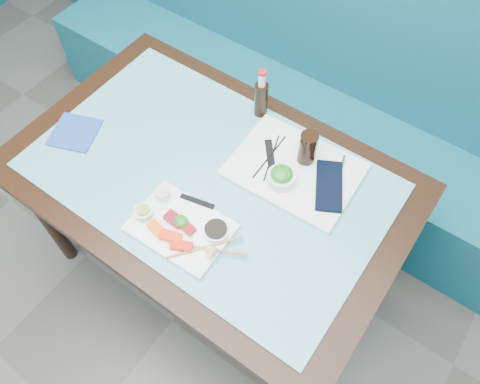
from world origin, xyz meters
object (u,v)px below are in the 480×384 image
Objects in this scene: booth_bench at (315,107)px; cola_glass at (308,148)px; serving_tray at (295,170)px; seaweed_bowl at (281,178)px; dining_table at (210,189)px; blue_napkin at (75,132)px; cola_bottle_body at (261,100)px; sashimi_plate at (181,228)px.

booth_bench reaches higher than cola_glass.
seaweed_bowl reaches higher than serving_tray.
blue_napkin reaches higher than dining_table.
booth_bench reaches higher than blue_napkin.
booth_bench is 20.84× the size of cola_bottle_body.
seaweed_bowl is (0.17, 0.33, 0.03)m from sashimi_plate.
booth_bench is 6.90× the size of serving_tray.
dining_table is 10.88× the size of cola_glass.
blue_napkin is at bearing -153.68° from cola_glass.
serving_tray is at bearing -69.96° from booth_bench.
blue_napkin is (-0.58, 0.08, -0.00)m from sashimi_plate.
cola_bottle_body is 0.70m from blue_napkin.
cola_glass is at bearing -67.46° from booth_bench.
cola_glass is 0.28m from cola_bottle_body.
cola_bottle_body is at bearing 135.93° from seaweed_bowl.
booth_bench is at bearing 91.11° from sashimi_plate.
booth_bench is 0.80m from serving_tray.
cola_bottle_body is (-0.26, 0.10, -0.01)m from cola_glass.
dining_table is 0.25m from sashimi_plate.
dining_table is (0.00, -0.84, 0.29)m from booth_bench.
booth_bench is 0.89m from dining_table.
dining_table is 14.30× the size of seaweed_bowl.
booth_bench is 30.65× the size of seaweed_bowl.
serving_tray is at bearing -100.30° from cola_glass.
serving_tray is 3.38× the size of cola_glass.
dining_table is 0.54m from blue_napkin.
seaweed_bowl is 0.68× the size of cola_bottle_body.
dining_table is at bearing -87.90° from cola_bottle_body.
seaweed_bowl is 0.14m from cola_glass.
booth_bench is 1.13m from sashimi_plate.
dining_table is at bearing -153.88° from seaweed_bowl.
seaweed_bowl is 0.79m from blue_napkin.
cola_bottle_body is (-0.07, 0.57, 0.06)m from sashimi_plate.
dining_table is 9.73× the size of cola_bottle_body.
cola_glass reaches higher than cola_bottle_body.
cola_bottle_body reaches higher than blue_napkin.
cola_glass reaches higher than serving_tray.
sashimi_plate is 3.21× the size of seaweed_bowl.
cola_glass reaches higher than seaweed_bowl.
seaweed_bowl is at bearing -72.60° from booth_bench.
blue_napkin is (-0.52, -0.98, 0.39)m from booth_bench.
blue_napkin is (-0.75, -0.25, -0.03)m from seaweed_bowl.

